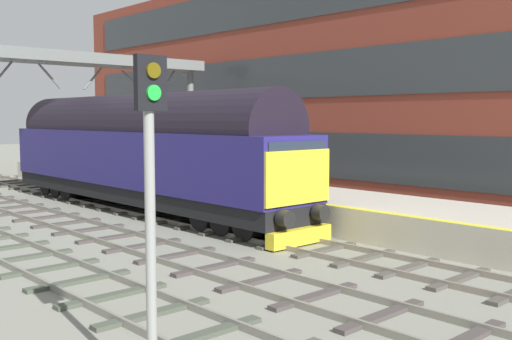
{
  "coord_description": "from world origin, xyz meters",
  "views": [
    {
      "loc": [
        -12.55,
        -15.58,
        3.75
      ],
      "look_at": [
        0.2,
        -1.7,
        2.09
      ],
      "focal_mm": 41.8,
      "sensor_mm": 36.0,
      "label": 1
    }
  ],
  "objects": [
    {
      "name": "signal_post_near",
      "position": [
        -8.36,
        -8.99,
        2.83
      ],
      "size": [
        0.44,
        0.22,
        4.55
      ],
      "color": "gray",
      "rests_on": "ground"
    },
    {
      "name": "station_building",
      "position": [
        10.9,
        2.74,
        5.54
      ],
      "size": [
        5.21,
        43.54,
        11.08
      ],
      "color": "brown",
      "rests_on": "ground"
    },
    {
      "name": "platform_number_sign",
      "position": [
        1.85,
        -2.42,
        2.11
      ],
      "size": [
        0.1,
        0.44,
        1.64
      ],
      "color": "slate",
      "rests_on": "station_platform"
    },
    {
      "name": "diesel_locomotive",
      "position": [
        0.0,
        5.01,
        2.48
      ],
      "size": [
        2.74,
        17.9,
        4.68
      ],
      "color": "black",
      "rests_on": "ground"
    },
    {
      "name": "overhead_footbridge",
      "position": [
        -1.22,
        10.36,
        6.12
      ],
      "size": [
        15.83,
        2.0,
        6.68
      ],
      "color": "slate",
      "rests_on": "ground"
    },
    {
      "name": "track_adjacent_west",
      "position": [
        -3.46,
        0.0,
        0.06
      ],
      "size": [
        2.5,
        60.0,
        0.15
      ],
      "color": "gray",
      "rests_on": "ground"
    },
    {
      "name": "track_main",
      "position": [
        0.0,
        -0.0,
        0.05
      ],
      "size": [
        2.5,
        60.0,
        0.15
      ],
      "color": "gray",
      "rests_on": "ground"
    },
    {
      "name": "track_adjacent_far_west",
      "position": [
        -6.53,
        0.0,
        0.06
      ],
      "size": [
        2.5,
        60.0,
        0.15
      ],
      "color": "gray",
      "rests_on": "ground"
    },
    {
      "name": "ground_plane",
      "position": [
        0.0,
        0.0,
        0.0
      ],
      "size": [
        140.0,
        140.0,
        0.0
      ],
      "primitive_type": "plane",
      "color": "gray",
      "rests_on": "ground"
    },
    {
      "name": "station_platform",
      "position": [
        3.6,
        0.0,
        0.5
      ],
      "size": [
        4.0,
        44.0,
        1.01
      ],
      "color": "#B9B3A3",
      "rests_on": "ground"
    }
  ]
}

